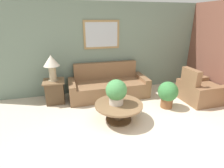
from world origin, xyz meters
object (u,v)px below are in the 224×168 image
couch_main (108,86)px  armchair (200,91)px  side_table (55,91)px  coffee_table (119,108)px  table_lamp (51,64)px  potted_plant_on_table (116,91)px  potted_plant_floor (168,93)px

couch_main → armchair: same height
side_table → armchair: bearing=-13.7°
armchair → coffee_table: (-2.46, -0.38, 0.01)m
couch_main → table_lamp: table_lamp is taller
side_table → table_lamp: size_ratio=0.93×
table_lamp → potted_plant_on_table: bearing=-43.9°
coffee_table → side_table: 1.91m
couch_main → potted_plant_on_table: (-0.15, -1.33, 0.40)m
couch_main → armchair: bearing=-22.6°
couch_main → armchair: size_ratio=2.24×
couch_main → potted_plant_floor: (1.27, -1.09, 0.10)m
potted_plant_on_table → couch_main: bearing=83.6°
table_lamp → potted_plant_on_table: (1.34, -1.29, -0.38)m
armchair → table_lamp: table_lamp is taller
side_table → potted_plant_on_table: potted_plant_on_table is taller
side_table → table_lamp: (0.00, 0.00, 0.76)m
potted_plant_on_table → coffee_table: bearing=-25.4°
table_lamp → potted_plant_on_table: 1.90m
potted_plant_floor → table_lamp: bearing=159.1°
couch_main → potted_plant_floor: 1.68m
couch_main → side_table: size_ratio=3.61×
potted_plant_on_table → potted_plant_floor: potted_plant_on_table is taller
table_lamp → potted_plant_floor: 3.03m
side_table → potted_plant_floor: bearing=-20.9°
couch_main → potted_plant_on_table: size_ratio=4.09×
armchair → potted_plant_on_table: bearing=97.4°
side_table → table_lamp: table_lamp is taller
armchair → side_table: 3.96m
armchair → table_lamp: (-3.85, 0.94, 0.79)m
armchair → coffee_table: bearing=98.1°
couch_main → potted_plant_on_table: potted_plant_on_table is taller
couch_main → coffee_table: bearing=-94.1°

